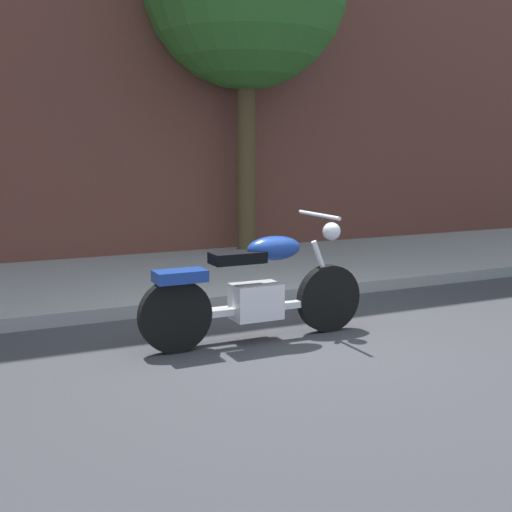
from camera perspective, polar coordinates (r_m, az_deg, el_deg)
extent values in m
plane|color=#38383D|center=(5.96, 4.81, -7.67)|extent=(60.00, 60.00, 0.00)
cube|color=#969696|center=(8.75, -5.58, -1.67)|extent=(18.83, 3.22, 0.14)
cylinder|color=black|center=(6.33, 6.28, -3.65)|extent=(0.64, 0.10, 0.64)
cylinder|color=black|center=(5.70, -7.00, -5.15)|extent=(0.64, 0.10, 0.64)
cube|color=silver|center=(5.96, 0.00, -3.92)|extent=(0.44, 0.28, 0.32)
cube|color=silver|center=(5.98, 0.00, -4.57)|extent=(1.38, 0.09, 0.06)
ellipsoid|color=navy|center=(5.95, 1.57, 0.68)|extent=(0.52, 0.26, 0.22)
cube|color=black|center=(5.80, -1.60, -0.14)|extent=(0.48, 0.24, 0.10)
cube|color=navy|center=(5.63, -6.58, -1.73)|extent=(0.44, 0.24, 0.10)
cylinder|color=silver|center=(6.24, 5.86, -1.20)|extent=(0.27, 0.05, 0.58)
cylinder|color=silver|center=(6.14, 5.46, 3.55)|extent=(0.04, 0.70, 0.04)
sphere|color=silver|center=(6.23, 6.54, 2.13)|extent=(0.17, 0.17, 0.17)
cylinder|color=silver|center=(6.03, -2.81, -4.76)|extent=(0.80, 0.10, 0.09)
cylinder|color=#4C3D24|center=(10.17, -0.88, 8.78)|extent=(0.28, 0.28, 3.27)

